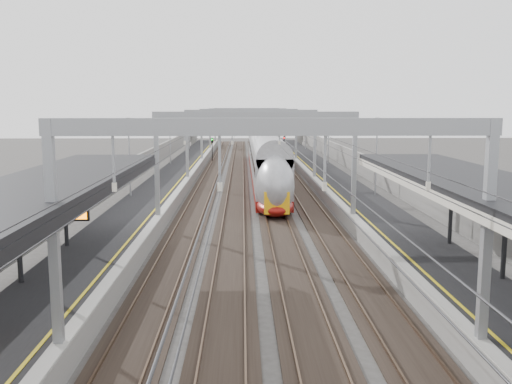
{
  "coord_description": "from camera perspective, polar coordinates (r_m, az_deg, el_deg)",
  "views": [
    {
      "loc": [
        -0.85,
        -14.13,
        7.92
      ],
      "look_at": [
        0.0,
        21.72,
        2.52
      ],
      "focal_mm": 40.0,
      "sensor_mm": 36.0,
      "label": 1
    }
  ],
  "objects": [
    {
      "name": "signal_red_near",
      "position": [
        76.81,
        1.67,
        4.45
      ],
      "size": [
        0.32,
        0.32,
        3.48
      ],
      "color": "black",
      "rests_on": "ground"
    },
    {
      "name": "tracks",
      "position": [
        59.66,
        -0.53,
        0.98
      ],
      "size": [
        11.4,
        140.0,
        0.2
      ],
      "color": "black",
      "rests_on": "ground"
    },
    {
      "name": "signal_green",
      "position": [
        82.15,
        -4.41,
        4.7
      ],
      "size": [
        0.32,
        0.32,
        3.48
      ],
      "color": "black",
      "rests_on": "ground"
    },
    {
      "name": "signal_red_far",
      "position": [
        85.95,
        2.82,
        4.88
      ],
      "size": [
        0.32,
        0.32,
        3.48
      ],
      "color": "black",
      "rests_on": "ground"
    },
    {
      "name": "wall_right",
      "position": [
        60.68,
        10.11,
        2.45
      ],
      "size": [
        0.3,
        120.0,
        3.2
      ],
      "primitive_type": "cube",
      "color": "gray",
      "rests_on": "ground"
    },
    {
      "name": "train",
      "position": [
        62.48,
        0.8,
        3.27
      ],
      "size": [
        2.79,
        50.83,
        4.41
      ],
      "color": "maroon",
      "rests_on": "ground"
    },
    {
      "name": "canopy_left",
      "position": [
        18.78,
        -23.78,
        -0.86
      ],
      "size": [
        4.4,
        30.0,
        4.24
      ],
      "color": "black",
      "rests_on": "platform_left"
    },
    {
      "name": "platform_right",
      "position": [
        60.25,
        7.1,
        1.42
      ],
      "size": [
        4.0,
        120.0,
        1.0
      ],
      "primitive_type": "cube",
      "color": "black",
      "rests_on": "ground"
    },
    {
      "name": "overhead_line",
      "position": [
        65.78,
        -0.62,
        7.01
      ],
      "size": [
        13.0,
        140.0,
        6.6
      ],
      "color": "gray",
      "rests_on": "platform_left"
    },
    {
      "name": "platform_left",
      "position": [
        60.03,
        -8.19,
        1.37
      ],
      "size": [
        4.0,
        120.0,
        1.0
      ],
      "primitive_type": "cube",
      "color": "black",
      "rests_on": "ground"
    },
    {
      "name": "wall_left",
      "position": [
        60.36,
        -11.23,
        2.39
      ],
      "size": [
        0.3,
        120.0,
        3.2
      ],
      "primitive_type": "cube",
      "color": "gray",
      "rests_on": "ground"
    },
    {
      "name": "overbridge",
      "position": [
        114.17,
        -0.94,
        7.25
      ],
      "size": [
        22.0,
        2.2,
        6.9
      ],
      "color": "gray",
      "rests_on": "ground"
    }
  ]
}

